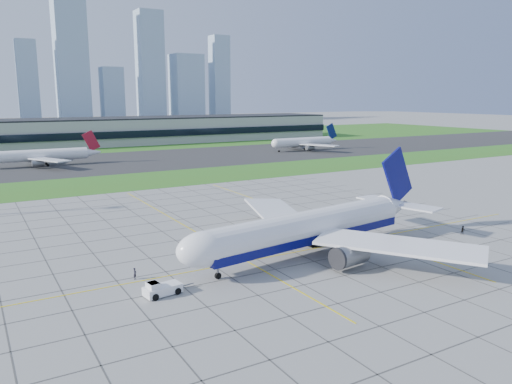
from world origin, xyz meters
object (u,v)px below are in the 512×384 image
Objects in this scene: airliner at (309,228)px; distant_jet_2 at (304,142)px; distant_jet_1 at (39,155)px; crew_near at (135,274)px; crew_far at (463,230)px; pushback_tug at (161,289)px.

distant_jet_2 is (103.93, 146.38, -0.41)m from airliner.
crew_near is at bearing -91.94° from distant_jet_1.
airliner is 1.28× the size of distant_jet_1.
distant_jet_1 is (-61.17, 156.00, 3.57)m from crew_far.
crew_far is 0.04× the size of distant_jet_1.
pushback_tug is at bearing -91.35° from distant_jet_1.
distant_jet_2 reaches higher than crew_far.
airliner is 1.34× the size of distant_jet_2.
airliner reaches higher than pushback_tug.
crew_near reaches higher than crew_far.
airliner is at bearing -63.83° from crew_near.
crew_far is (64.84, -0.64, -0.05)m from pushback_tug.
distant_jet_1 is at bearing 178.05° from distant_jet_2.
crew_far is at bearing -16.45° from airliner.
crew_far is 166.39m from distant_jet_2.
airliner is at bearing -80.30° from distant_jet_1.
distant_jet_2 is at bearing 40.44° from pushback_tug.
crew_far is at bearing -8.66° from pushback_tug.
distant_jet_2 is at bearing -1.95° from distant_jet_1.
crew_near is at bearing -157.09° from crew_far.
airliner is 30.05m from pushback_tug.
distant_jet_1 is 1.04× the size of distant_jet_2.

